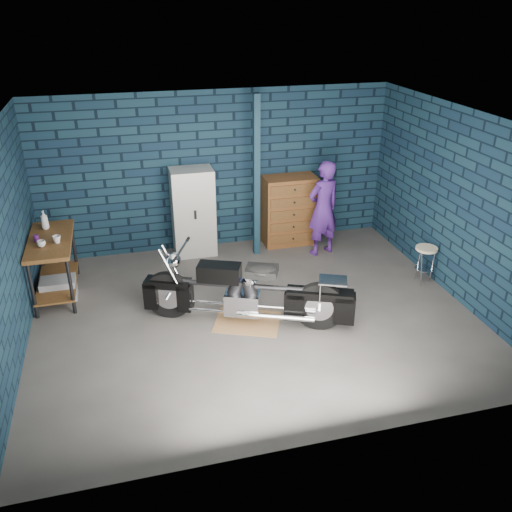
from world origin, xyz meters
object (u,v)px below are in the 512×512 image
at_px(shop_stool, 424,265).
at_px(locker, 193,212).
at_px(workbench, 55,267).
at_px(person, 323,208).
at_px(tool_chest, 289,211).
at_px(motorcycle, 247,288).
at_px(storage_bin, 59,289).

bearing_deg(shop_stool, locker, 148.86).
bearing_deg(workbench, person, 4.92).
bearing_deg(tool_chest, workbench, -166.69).
distance_m(workbench, motorcycle, 2.94).
xyz_separation_m(person, shop_stool, (1.14, -1.42, -0.52)).
relative_size(motorcycle, storage_bin, 4.90).
distance_m(locker, tool_chest, 1.71).
distance_m(storage_bin, locker, 2.49).
distance_m(workbench, shop_stool, 5.56).
distance_m(motorcycle, storage_bin, 2.89).
distance_m(tool_chest, shop_stool, 2.53).
distance_m(motorcycle, shop_stool, 2.95).
distance_m(workbench, locker, 2.41).
bearing_deg(shop_stool, person, 128.94).
bearing_deg(workbench, shop_stool, -10.84).
xyz_separation_m(locker, tool_chest, (1.70, 0.00, -0.14)).
height_order(motorcycle, storage_bin, motorcycle).
height_order(workbench, shop_stool, workbench).
relative_size(workbench, shop_stool, 2.33).
height_order(motorcycle, person, person).
distance_m(workbench, storage_bin, 0.33).
bearing_deg(shop_stool, tool_chest, 128.29).
bearing_deg(workbench, storage_bin, -80.71).
relative_size(motorcycle, shop_stool, 4.05).
relative_size(storage_bin, locker, 0.33).
relative_size(motorcycle, tool_chest, 1.98).
bearing_deg(locker, motorcycle, -81.73).
bearing_deg(motorcycle, storage_bin, 174.98).
height_order(workbench, person, person).
relative_size(workbench, motorcycle, 0.58).
height_order(locker, tool_chest, locker).
relative_size(locker, tool_chest, 1.22).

